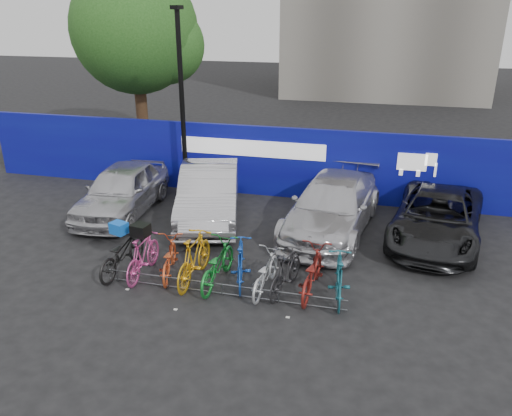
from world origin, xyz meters
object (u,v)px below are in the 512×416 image
(lamppost, at_px, (182,99))
(bike_4, at_px, (217,264))
(bike_rack, at_px, (222,289))
(bike_8, at_px, (312,272))
(bike_2, at_px, (169,258))
(car_3, at_px, (437,217))
(bike_1, at_px, (143,256))
(car_0, at_px, (122,190))
(bike_3, at_px, (194,258))
(bike_0, at_px, (122,252))
(car_1, at_px, (209,193))
(bike_7, at_px, (286,272))
(tree, at_px, (141,33))
(bike_9, at_px, (339,278))
(bike_6, at_px, (265,273))
(car_2, at_px, (332,205))
(bike_5, at_px, (241,263))

(lamppost, bearing_deg, bike_4, -61.99)
(bike_rack, xyz_separation_m, bike_8, (1.92, 0.63, 0.36))
(bike_2, xyz_separation_m, bike_4, (1.26, -0.10, 0.06))
(car_3, distance_m, bike_1, 7.96)
(car_0, xyz_separation_m, bike_3, (3.69, -3.45, -0.17))
(bike_0, height_order, bike_1, bike_1)
(car_3, xyz_separation_m, bike_3, (-5.70, -3.76, -0.08))
(car_3, distance_m, bike_8, 4.66)
(car_1, distance_m, bike_7, 4.85)
(car_0, height_order, bike_7, car_0)
(tree, relative_size, bike_9, 4.42)
(bike_6, bearing_deg, bike_4, 3.68)
(lamppost, relative_size, bike_rack, 1.09)
(car_3, relative_size, bike_6, 2.83)
(car_0, bearing_deg, lamppost, 53.59)
(bike_1, bearing_deg, bike_0, -6.29)
(bike_2, bearing_deg, bike_0, -8.75)
(tree, height_order, car_0, tree)
(car_0, xyz_separation_m, car_2, (6.51, 0.27, -0.01))
(tree, distance_m, bike_4, 12.91)
(car_0, relative_size, bike_0, 2.30)
(bike_5, height_order, bike_7, bike_5)
(bike_2, bearing_deg, bike_9, 164.37)
(bike_3, relative_size, bike_9, 1.12)
(bike_7, bearing_deg, lamppost, -37.55)
(tree, height_order, bike_6, tree)
(car_1, height_order, bike_2, car_1)
(bike_3, bearing_deg, bike_2, -7.22)
(car_3, relative_size, bike_9, 2.77)
(car_2, height_order, bike_1, car_2)
(bike_0, height_order, bike_5, bike_5)
(bike_6, bearing_deg, bike_1, 5.81)
(bike_6, distance_m, bike_9, 1.66)
(bike_3, height_order, bike_4, bike_3)
(lamppost, distance_m, bike_8, 7.92)
(car_0, xyz_separation_m, car_3, (9.38, 0.31, -0.09))
(bike_6, bearing_deg, bike_7, -167.59)
(tree, distance_m, bike_0, 11.88)
(tree, distance_m, bike_8, 14.03)
(tree, bearing_deg, bike_5, -54.94)
(car_0, bearing_deg, car_2, -1.78)
(car_2, bearing_deg, bike_8, -83.63)
(car_3, bearing_deg, bike_7, -123.68)
(bike_rack, distance_m, bike_0, 2.76)
(car_3, xyz_separation_m, bike_6, (-3.99, -3.78, -0.22))
(bike_rack, bearing_deg, bike_1, 169.00)
(bike_3, xyz_separation_m, bike_6, (1.71, -0.02, -0.14))
(lamppost, relative_size, bike_8, 3.10)
(bike_5, bearing_deg, car_3, -156.24)
(tree, height_order, bike_2, tree)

